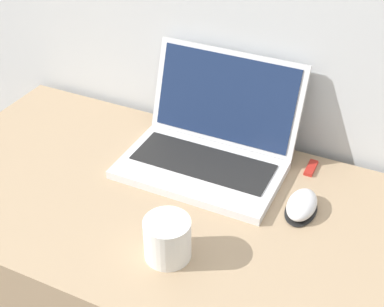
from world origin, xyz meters
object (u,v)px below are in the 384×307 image
(usb_stick, at_px, (311,168))
(drink_cup, at_px, (167,238))
(computer_mouse, at_px, (302,205))
(laptop, at_px, (210,142))

(usb_stick, bearing_deg, drink_cup, -114.62)
(computer_mouse, bearing_deg, laptop, 161.82)
(drink_cup, bearing_deg, computer_mouse, 49.82)
(usb_stick, bearing_deg, computer_mouse, -82.56)
(drink_cup, relative_size, computer_mouse, 0.82)
(drink_cup, height_order, usb_stick, drink_cup)
(computer_mouse, height_order, usb_stick, computer_mouse)
(usb_stick, bearing_deg, laptop, -162.82)
(drink_cup, relative_size, usb_stick, 1.52)
(drink_cup, bearing_deg, laptop, 99.48)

